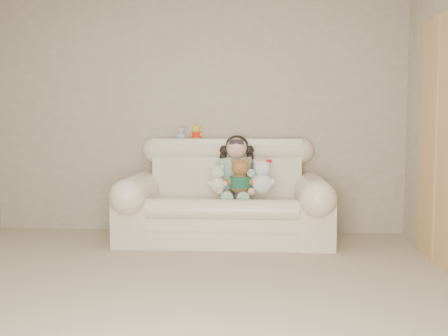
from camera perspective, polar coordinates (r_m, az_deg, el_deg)
floor at (r=3.40m, az=-8.31°, el=-15.35°), size 5.00×5.00×0.00m
wall_back at (r=5.66m, az=-3.08°, el=6.08°), size 4.50×0.00×4.50m
sofa at (r=5.16m, az=0.08°, el=-2.51°), size 2.10×0.95×1.03m
door_panel at (r=4.77m, az=22.70°, el=2.98°), size 0.06×0.90×2.10m
seated_child at (r=5.21m, az=1.40°, el=0.16°), size 0.47×0.54×0.66m
brown_teddy at (r=5.00m, az=1.81°, el=-0.53°), size 0.30×0.25×0.41m
white_cat at (r=5.01m, az=4.26°, el=-0.58°), size 0.29×0.24×0.41m
cream_teddy at (r=5.03m, az=-0.75°, el=-0.93°), size 0.26×0.24×0.34m
yellow_mini_bear at (r=5.54m, az=-3.09°, el=4.12°), size 0.13×0.11×0.20m
grey_mini_plush at (r=5.51m, az=-4.78°, el=3.94°), size 0.11×0.09×0.16m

